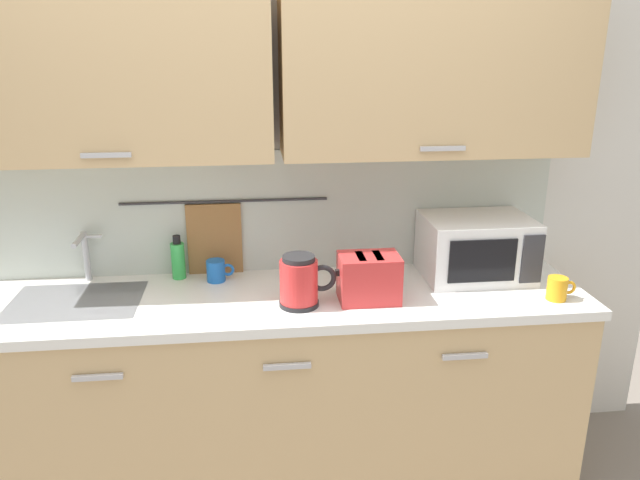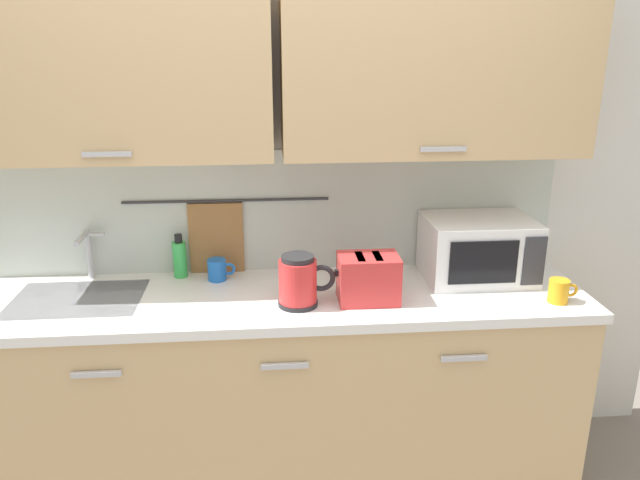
% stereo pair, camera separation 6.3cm
% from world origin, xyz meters
% --- Properties ---
extents(counter_unit, '(2.53, 0.64, 0.90)m').
position_xyz_m(counter_unit, '(-0.01, 0.30, 0.46)').
color(counter_unit, tan).
rests_on(counter_unit, ground).
extents(back_wall_assembly, '(3.70, 0.41, 2.50)m').
position_xyz_m(back_wall_assembly, '(-0.00, 0.53, 1.52)').
color(back_wall_assembly, silver).
rests_on(back_wall_assembly, ground).
extents(sink_faucet, '(0.09, 0.17, 0.22)m').
position_xyz_m(sink_faucet, '(-0.83, 0.53, 1.04)').
color(sink_faucet, '#B2B5BA').
rests_on(sink_faucet, counter_unit).
extents(microwave, '(0.46, 0.35, 0.27)m').
position_xyz_m(microwave, '(0.86, 0.41, 1.04)').
color(microwave, white).
rests_on(microwave, counter_unit).
extents(electric_kettle, '(0.23, 0.16, 0.21)m').
position_xyz_m(electric_kettle, '(0.07, 0.18, 1.00)').
color(electric_kettle, black).
rests_on(electric_kettle, counter_unit).
extents(dish_soap_bottle, '(0.06, 0.06, 0.20)m').
position_xyz_m(dish_soap_bottle, '(-0.44, 0.53, 0.99)').
color(dish_soap_bottle, green).
rests_on(dish_soap_bottle, counter_unit).
extents(mug_near_sink, '(0.12, 0.08, 0.09)m').
position_xyz_m(mug_near_sink, '(-0.27, 0.48, 0.95)').
color(mug_near_sink, blue).
rests_on(mug_near_sink, counter_unit).
extents(toaster, '(0.26, 0.17, 0.19)m').
position_xyz_m(toaster, '(0.34, 0.20, 1.00)').
color(toaster, red).
rests_on(toaster, counter_unit).
extents(mug_by_kettle, '(0.12, 0.08, 0.09)m').
position_xyz_m(mug_by_kettle, '(1.10, 0.12, 0.95)').
color(mug_by_kettle, orange).
rests_on(mug_by_kettle, counter_unit).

